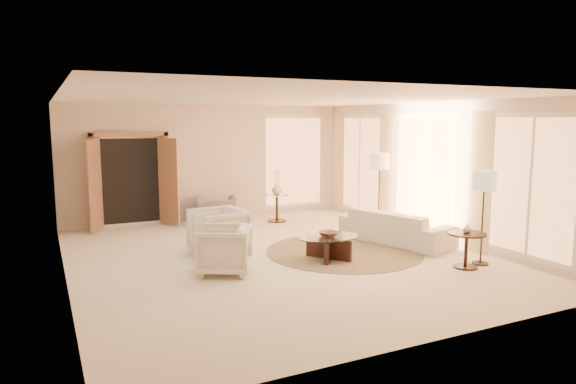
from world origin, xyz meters
name	(u,v)px	position (x,y,z in m)	size (l,w,h in m)	color
room	(278,179)	(0.00, 0.00, 1.40)	(7.04, 8.04, 2.83)	#F0E7CB
windows_right	(427,173)	(3.45, 0.10, 1.35)	(0.10, 6.40, 2.40)	#EF9F5F
window_back_corner	(294,162)	(2.30, 3.95, 1.35)	(1.70, 0.10, 2.40)	#EF9F5F
curtains_right	(397,172)	(3.40, 1.00, 1.30)	(0.06, 5.20, 2.60)	beige
french_doors	(132,181)	(-1.90, 3.82, 1.07)	(1.95, 0.66, 2.16)	#A47555
area_rug	(344,251)	(1.27, -0.22, 0.01)	(2.92, 2.92, 0.01)	#493B27
sofa	(396,227)	(2.55, -0.10, 0.33)	(2.28, 0.89, 0.67)	silver
armchair_left	(218,229)	(-0.90, 0.62, 0.46)	(0.90, 0.85, 0.93)	silver
armchair_right	(224,247)	(-1.20, -0.53, 0.42)	(0.82, 0.77, 0.84)	silver
accent_chair	(216,206)	(-0.06, 3.40, 0.42)	(0.95, 0.62, 0.83)	gray
coffee_table	(329,245)	(0.73, -0.56, 0.26)	(1.15, 1.15, 0.42)	black
end_table	(466,244)	(2.52, -2.00, 0.41)	(0.63, 0.63, 0.59)	black
side_table	(277,205)	(1.34, 2.95, 0.41)	(0.58, 0.58, 0.68)	black
floor_lamp_near	(380,165)	(2.90, 0.98, 1.47)	(0.42, 0.42, 1.73)	black
floor_lamp_far	(484,185)	(2.90, -1.96, 1.37)	(0.39, 0.39, 1.61)	black
bowl	(329,234)	(0.73, -0.56, 0.46)	(0.34, 0.34, 0.08)	brown
end_vase	(467,229)	(2.52, -2.00, 0.66)	(0.15, 0.15, 0.15)	white
side_vase	(277,188)	(1.34, 2.95, 0.81)	(0.26, 0.26, 0.27)	white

